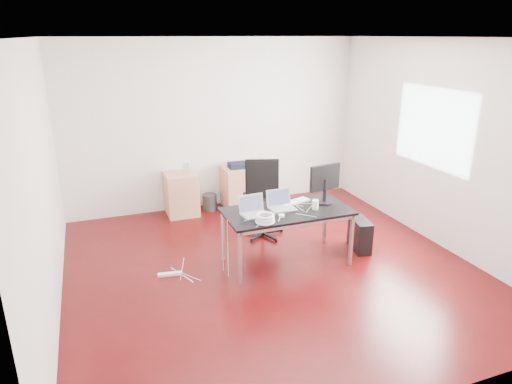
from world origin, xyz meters
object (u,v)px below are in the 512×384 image
object	(u,v)px
filing_cabinet_left	(182,194)
pc_tower	(360,235)
office_chair	(263,195)
desk	(287,214)
filing_cabinet_right	(238,188)

from	to	relation	value
filing_cabinet_left	pc_tower	bearing A→B (deg)	-46.70
office_chair	pc_tower	world-z (taller)	office_chair
desk	office_chair	size ratio (longest dim) A/B	1.48
desk	filing_cabinet_left	bearing A→B (deg)	113.30
office_chair	filing_cabinet_left	bearing A→B (deg)	147.19
desk	filing_cabinet_left	world-z (taller)	desk
filing_cabinet_left	filing_cabinet_right	bearing A→B (deg)	0.00
filing_cabinet_right	pc_tower	xyz separation A→B (m)	(1.05, -2.16, -0.13)
desk	pc_tower	xyz separation A→B (m)	(1.11, -0.01, -0.46)
desk	pc_tower	size ratio (longest dim) A/B	3.56
desk	office_chair	distance (m)	0.98
filing_cabinet_left	pc_tower	distance (m)	2.97
filing_cabinet_right	desk	bearing A→B (deg)	-91.48
filing_cabinet_left	pc_tower	size ratio (longest dim) A/B	1.56
filing_cabinet_right	pc_tower	world-z (taller)	filing_cabinet_right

